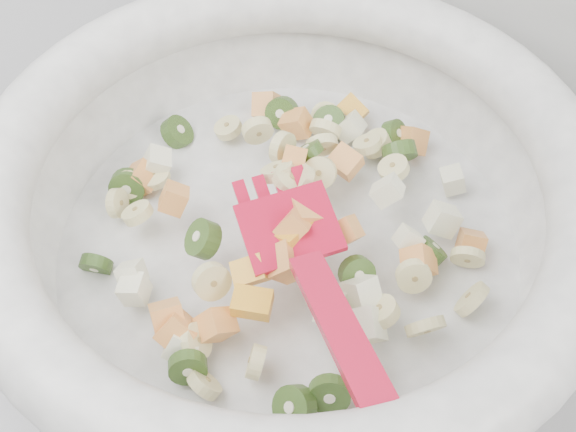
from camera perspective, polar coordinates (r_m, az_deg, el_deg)
The scene contains 1 object.
mixing_bowl at distance 0.50m, azimuth 0.01°, elevation 1.14°, with size 0.43×0.43×0.12m.
Camera 1 is at (0.13, 1.21, 1.35)m, focal length 45.00 mm.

